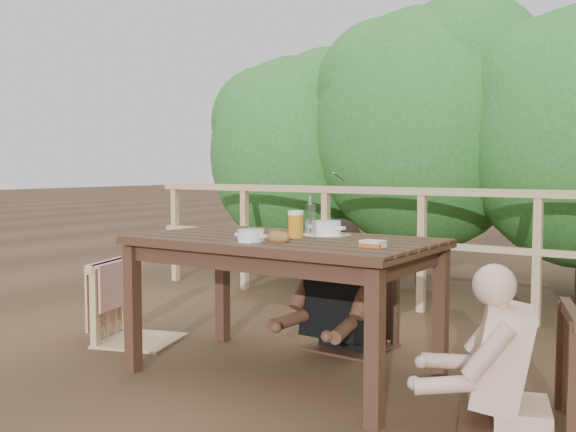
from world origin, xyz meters
The scene contains 16 objects.
ground centered at (0.00, 0.00, 0.00)m, with size 60.00×60.00×0.00m, color brown.
table centered at (0.00, 0.00, 0.38)m, with size 1.66×0.93×0.77m, color #392217.
chair_left centered at (-1.21, 0.07, 0.51)m, with size 0.51×0.51×1.02m, color tan.
chair_far centered at (0.05, 0.72, 0.49)m, with size 0.49×0.49×0.98m, color #392217.
chair_right centered at (1.28, 0.00, 0.52)m, with size 0.52×0.52×1.04m, color #392217.
woman centered at (0.05, 0.74, 0.65)m, with size 0.52×0.64×1.29m, color black, non-canonical shape.
diner_right centered at (1.31, 0.00, 0.60)m, with size 0.49×0.60×1.21m, color beige, non-canonical shape.
railing centered at (0.00, 2.00, 0.51)m, with size 5.60×0.10×1.01m, color tan.
hedge_row centered at (0.40, 3.20, 1.90)m, with size 6.60×1.60×3.80m, color #2A6427, non-canonical shape.
soup_near centered at (-0.03, -0.26, 0.81)m, with size 0.24×0.24×0.08m, color white.
soup_far centered at (0.12, 0.27, 0.82)m, with size 0.29×0.29×0.10m, color white.
bread_roll centered at (0.11, -0.20, 0.81)m, with size 0.13×0.10×0.07m, color #B26E38.
beer_glass centered at (0.07, 0.02, 0.85)m, with size 0.09×0.09×0.17m, color orange.
bottle centered at (0.11, 0.11, 0.89)m, with size 0.06×0.06×0.24m, color silver.
tumbler centered at (0.12, -0.24, 0.81)m, with size 0.07×0.07×0.08m, color white.
butter_tub centered at (0.62, -0.13, 0.79)m, with size 0.12×0.08×0.05m, color silver.
Camera 1 is at (2.06, -3.05, 1.17)m, focal length 41.55 mm.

